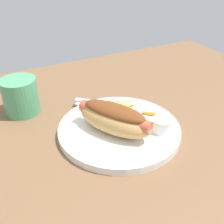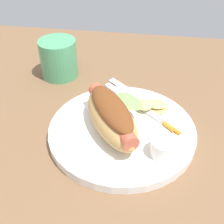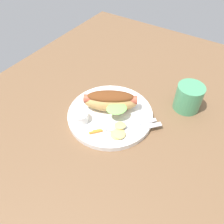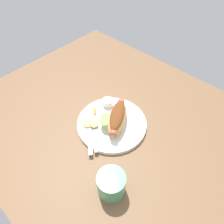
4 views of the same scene
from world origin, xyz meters
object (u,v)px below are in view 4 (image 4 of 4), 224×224
at_px(chips_pile, 90,123).
at_px(hot_dog, 117,118).
at_px(plate, 112,124).
at_px(drinking_cup, 111,184).
at_px(knife, 90,137).
at_px(sauce_ramekin, 108,103).
at_px(fork, 95,134).
at_px(carrot_garnish, 94,111).

bearing_deg(chips_pile, hot_dog, -134.14).
xyz_separation_m(plate, drinking_cup, (-0.16, 0.18, 0.03)).
bearing_deg(drinking_cup, plate, -47.53).
relative_size(plate, chips_pile, 3.65).
bearing_deg(drinking_cup, knife, -24.16).
xyz_separation_m(hot_dog, sauce_ramekin, (0.09, -0.04, -0.02)).
distance_m(fork, carrot_garnish, 0.10).
distance_m(fork, drinking_cup, 0.20).
xyz_separation_m(plate, fork, (0.01, 0.08, 0.01)).
bearing_deg(plate, sauce_ramekin, -36.70).
xyz_separation_m(hot_dog, drinking_cup, (-0.15, 0.19, -0.01)).
relative_size(knife, chips_pile, 2.01).
xyz_separation_m(hot_dog, knife, (0.03, 0.11, -0.03)).
bearing_deg(plate, knife, 83.89).
bearing_deg(drinking_cup, fork, -30.16).
relative_size(sauce_ramekin, drinking_cup, 0.50).
xyz_separation_m(sauce_ramekin, knife, (-0.06, 0.15, -0.01)).
distance_m(knife, chips_pile, 0.06).
bearing_deg(fork, sauce_ramekin, -23.15).
height_order(knife, carrot_garnish, carrot_garnish).
height_order(sauce_ramekin, chips_pile, sauce_ramekin).
height_order(hot_dog, chips_pile, hot_dog).
height_order(hot_dog, fork, hot_dog).
height_order(sauce_ramekin, knife, sauce_ramekin).
bearing_deg(chips_pile, plate, -130.36).
bearing_deg(chips_pile, sauce_ramekin, -80.87).
height_order(sauce_ramekin, fork, sauce_ramekin).
distance_m(knife, carrot_garnish, 0.12).
bearing_deg(chips_pile, carrot_garnish, -60.12).
distance_m(sauce_ramekin, carrot_garnish, 0.06).
bearing_deg(knife, fork, -54.59).
bearing_deg(plate, drinking_cup, 132.47).
relative_size(chips_pile, carrot_garnish, 2.11).
relative_size(plate, drinking_cup, 3.05).
distance_m(sauce_ramekin, fork, 0.15).
xyz_separation_m(knife, drinking_cup, (-0.18, 0.08, 0.02)).
bearing_deg(knife, drinking_cup, -162.43).
distance_m(plate, fork, 0.08).
relative_size(fork, drinking_cup, 1.49).
relative_size(chips_pile, drinking_cup, 0.83).
relative_size(fork, chips_pile, 1.79).
bearing_deg(knife, chips_pile, -1.00).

